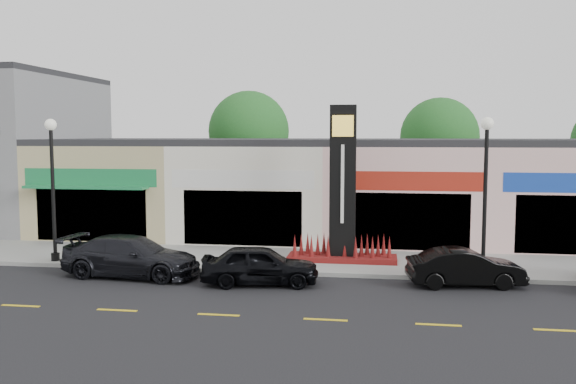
{
  "coord_description": "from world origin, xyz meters",
  "views": [
    {
      "loc": [
        4.42,
        -19.14,
        5.03
      ],
      "look_at": [
        0.9,
        4.0,
        2.81
      ],
      "focal_mm": 38.0,
      "sensor_mm": 36.0,
      "label": 1
    }
  ],
  "objects_px": {
    "pylon_sign": "(343,206)",
    "car_black_sedan": "(260,265)",
    "lamp_west_near": "(52,175)",
    "lamp_east_near": "(486,180)",
    "car_dark_sedan": "(132,256)",
    "car_black_conv": "(465,268)"
  },
  "relations": [
    {
      "from": "car_black_conv",
      "to": "lamp_west_near",
      "type": "bearing_deg",
      "value": 77.61
    },
    {
      "from": "lamp_east_near",
      "to": "pylon_sign",
      "type": "distance_m",
      "value": 5.42
    },
    {
      "from": "car_black_sedan",
      "to": "car_black_conv",
      "type": "height_order",
      "value": "car_black_sedan"
    },
    {
      "from": "lamp_west_near",
      "to": "car_black_sedan",
      "type": "relative_size",
      "value": 1.39
    },
    {
      "from": "lamp_east_near",
      "to": "car_black_conv",
      "type": "bearing_deg",
      "value": -124.07
    },
    {
      "from": "lamp_east_near",
      "to": "pylon_sign",
      "type": "height_order",
      "value": "pylon_sign"
    },
    {
      "from": "car_black_conv",
      "to": "pylon_sign",
      "type": "bearing_deg",
      "value": 48.44
    },
    {
      "from": "lamp_west_near",
      "to": "car_black_sedan",
      "type": "distance_m",
      "value": 9.12
    },
    {
      "from": "lamp_east_near",
      "to": "car_dark_sedan",
      "type": "bearing_deg",
      "value": -173.38
    },
    {
      "from": "car_dark_sedan",
      "to": "car_black_sedan",
      "type": "xyz_separation_m",
      "value": [
        4.74,
        -0.48,
        -0.05
      ]
    },
    {
      "from": "lamp_east_near",
      "to": "car_dark_sedan",
      "type": "height_order",
      "value": "lamp_east_near"
    },
    {
      "from": "pylon_sign",
      "to": "lamp_west_near",
      "type": "bearing_deg",
      "value": -171.23
    },
    {
      "from": "lamp_west_near",
      "to": "car_black_sedan",
      "type": "bearing_deg",
      "value": -12.71
    },
    {
      "from": "lamp_east_near",
      "to": "car_black_sedan",
      "type": "xyz_separation_m",
      "value": [
        -7.53,
        -1.91,
        -2.81
      ]
    },
    {
      "from": "pylon_sign",
      "to": "car_black_conv",
      "type": "bearing_deg",
      "value": -33.29
    },
    {
      "from": "car_dark_sedan",
      "to": "car_black_sedan",
      "type": "distance_m",
      "value": 4.77
    },
    {
      "from": "lamp_west_near",
      "to": "pylon_sign",
      "type": "height_order",
      "value": "pylon_sign"
    },
    {
      "from": "lamp_east_near",
      "to": "car_black_sedan",
      "type": "height_order",
      "value": "lamp_east_near"
    },
    {
      "from": "pylon_sign",
      "to": "car_black_sedan",
      "type": "distance_m",
      "value": 4.69
    },
    {
      "from": "lamp_west_near",
      "to": "lamp_east_near",
      "type": "height_order",
      "value": "same"
    },
    {
      "from": "car_black_sedan",
      "to": "pylon_sign",
      "type": "bearing_deg",
      "value": -43.34
    },
    {
      "from": "lamp_east_near",
      "to": "car_black_conv",
      "type": "height_order",
      "value": "lamp_east_near"
    }
  ]
}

